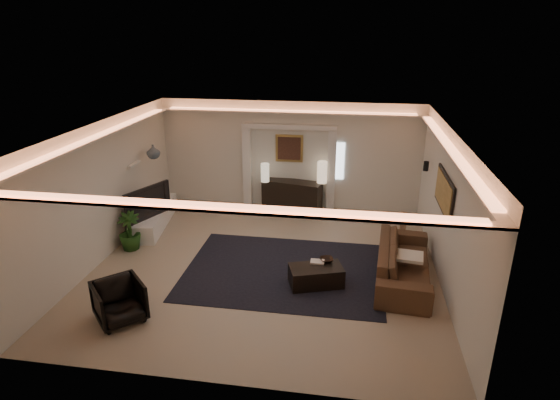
# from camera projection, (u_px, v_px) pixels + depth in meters

# --- Properties ---
(floor) EXTENTS (7.00, 7.00, 0.00)m
(floor) POSITION_uv_depth(u_px,v_px,m) (266.00, 265.00, 9.72)
(floor) COLOR gray
(floor) RESTS_ON ground
(ceiling) EXTENTS (7.00, 7.00, 0.00)m
(ceiling) POSITION_uv_depth(u_px,v_px,m) (265.00, 129.00, 8.69)
(ceiling) COLOR white
(ceiling) RESTS_ON ground
(wall_back) EXTENTS (7.00, 0.00, 7.00)m
(wall_back) POSITION_uv_depth(u_px,v_px,m) (289.00, 155.00, 12.44)
(wall_back) COLOR silver
(wall_back) RESTS_ON ground
(wall_front) EXTENTS (7.00, 0.00, 7.00)m
(wall_front) POSITION_uv_depth(u_px,v_px,m) (216.00, 295.00, 5.97)
(wall_front) COLOR silver
(wall_front) RESTS_ON ground
(wall_left) EXTENTS (0.00, 7.00, 7.00)m
(wall_left) POSITION_uv_depth(u_px,v_px,m) (103.00, 191.00, 9.71)
(wall_left) COLOR silver
(wall_left) RESTS_ON ground
(wall_right) EXTENTS (0.00, 7.00, 7.00)m
(wall_right) POSITION_uv_depth(u_px,v_px,m) (447.00, 211.00, 8.69)
(wall_right) COLOR silver
(wall_right) RESTS_ON ground
(cove_soffit) EXTENTS (7.00, 7.00, 0.04)m
(cove_soffit) POSITION_uv_depth(u_px,v_px,m) (265.00, 143.00, 8.79)
(cove_soffit) COLOR silver
(cove_soffit) RESTS_ON ceiling
(daylight_slit) EXTENTS (0.25, 0.03, 1.00)m
(daylight_slit) POSITION_uv_depth(u_px,v_px,m) (339.00, 161.00, 12.26)
(daylight_slit) COLOR white
(daylight_slit) RESTS_ON wall_back
(area_rug) EXTENTS (4.00, 3.00, 0.01)m
(area_rug) POSITION_uv_depth(u_px,v_px,m) (284.00, 271.00, 9.47)
(area_rug) COLOR black
(area_rug) RESTS_ON ground
(pilaster_left) EXTENTS (0.22, 0.20, 2.20)m
(pilaster_left) POSITION_uv_depth(u_px,v_px,m) (247.00, 167.00, 12.64)
(pilaster_left) COLOR silver
(pilaster_left) RESTS_ON ground
(pilaster_right) EXTENTS (0.22, 0.20, 2.20)m
(pilaster_right) POSITION_uv_depth(u_px,v_px,m) (331.00, 171.00, 12.30)
(pilaster_right) COLOR silver
(pilaster_right) RESTS_ON ground
(alcove_header) EXTENTS (2.52, 0.20, 0.12)m
(alcove_header) POSITION_uv_depth(u_px,v_px,m) (289.00, 127.00, 12.06)
(alcove_header) COLOR silver
(alcove_header) RESTS_ON wall_back
(painting_frame) EXTENTS (0.74, 0.04, 0.74)m
(painting_frame) POSITION_uv_depth(u_px,v_px,m) (289.00, 148.00, 12.34)
(painting_frame) COLOR tan
(painting_frame) RESTS_ON wall_back
(painting_canvas) EXTENTS (0.62, 0.02, 0.62)m
(painting_canvas) POSITION_uv_depth(u_px,v_px,m) (289.00, 149.00, 12.31)
(painting_canvas) COLOR #4C2D1E
(painting_canvas) RESTS_ON wall_back
(art_panel_frame) EXTENTS (0.04, 1.64, 0.74)m
(art_panel_frame) POSITION_uv_depth(u_px,v_px,m) (445.00, 193.00, 8.89)
(art_panel_frame) COLOR black
(art_panel_frame) RESTS_ON wall_right
(art_panel_gold) EXTENTS (0.02, 1.50, 0.62)m
(art_panel_gold) POSITION_uv_depth(u_px,v_px,m) (443.00, 193.00, 8.89)
(art_panel_gold) COLOR tan
(art_panel_gold) RESTS_ON wall_right
(wall_sconce) EXTENTS (0.12, 0.12, 0.22)m
(wall_sconce) POSITION_uv_depth(u_px,v_px,m) (426.00, 166.00, 10.66)
(wall_sconce) COLOR black
(wall_sconce) RESTS_ON wall_right
(wall_niche) EXTENTS (0.10, 0.55, 0.04)m
(wall_niche) POSITION_uv_depth(u_px,v_px,m) (134.00, 164.00, 10.93)
(wall_niche) COLOR silver
(wall_niche) RESTS_ON wall_left
(console) EXTENTS (1.67, 0.85, 0.80)m
(console) POSITION_uv_depth(u_px,v_px,m) (292.00, 195.00, 12.56)
(console) COLOR black
(console) RESTS_ON ground
(lamp_left) EXTENTS (0.30, 0.30, 0.50)m
(lamp_left) POSITION_uv_depth(u_px,v_px,m) (265.00, 171.00, 12.29)
(lamp_left) COLOR beige
(lamp_left) RESTS_ON console
(lamp_right) EXTENTS (0.29, 0.29, 0.58)m
(lamp_right) POSITION_uv_depth(u_px,v_px,m) (322.00, 172.00, 12.20)
(lamp_right) COLOR beige
(lamp_right) RESTS_ON console
(media_ledge) EXTENTS (0.92, 2.41, 0.44)m
(media_ledge) POSITION_uv_depth(u_px,v_px,m) (155.00, 217.00, 11.56)
(media_ledge) COLOR white
(media_ledge) RESTS_ON ground
(tv) EXTENTS (1.30, 0.70, 0.77)m
(tv) POSITION_uv_depth(u_px,v_px,m) (144.00, 201.00, 10.88)
(tv) COLOR black
(tv) RESTS_ON media_ledge
(figurine) EXTENTS (0.16, 0.16, 0.41)m
(figurine) POSITION_uv_depth(u_px,v_px,m) (164.00, 192.00, 12.07)
(figurine) COLOR black
(figurine) RESTS_ON media_ledge
(ginger_jar) EXTENTS (0.37, 0.37, 0.34)m
(ginger_jar) POSITION_uv_depth(u_px,v_px,m) (153.00, 152.00, 11.27)
(ginger_jar) COLOR slate
(ginger_jar) RESTS_ON wall_niche
(plant) EXTENTS (0.60, 0.60, 0.87)m
(plant) POSITION_uv_depth(u_px,v_px,m) (129.00, 231.00, 10.26)
(plant) COLOR #1D4013
(plant) RESTS_ON ground
(sofa) EXTENTS (2.62, 1.21, 0.74)m
(sofa) POSITION_uv_depth(u_px,v_px,m) (404.00, 262.00, 9.04)
(sofa) COLOR brown
(sofa) RESTS_ON ground
(throw_blanket) EXTENTS (0.63, 0.54, 0.06)m
(throw_blanket) POSITION_uv_depth(u_px,v_px,m) (408.00, 256.00, 8.90)
(throw_blanket) COLOR beige
(throw_blanket) RESTS_ON sofa
(throw_pillow) EXTENTS (0.19, 0.46, 0.44)m
(throw_pillow) POSITION_uv_depth(u_px,v_px,m) (403.00, 224.00, 10.34)
(throw_pillow) COLOR #9D7352
(throw_pillow) RESTS_ON sofa
(coffee_table) EXTENTS (1.13, 0.84, 0.38)m
(coffee_table) POSITION_uv_depth(u_px,v_px,m) (316.00, 276.00, 8.88)
(coffee_table) COLOR black
(coffee_table) RESTS_ON ground
(bowl) EXTENTS (0.33, 0.33, 0.06)m
(bowl) POSITION_uv_depth(u_px,v_px,m) (327.00, 259.00, 9.03)
(bowl) COLOR black
(bowl) RESTS_ON coffee_table
(magazine) EXTENTS (0.27, 0.20, 0.03)m
(magazine) POSITION_uv_depth(u_px,v_px,m) (317.00, 261.00, 8.98)
(magazine) COLOR beige
(magazine) RESTS_ON coffee_table
(armchair) EXTENTS (1.09, 1.09, 0.71)m
(armchair) POSITION_uv_depth(u_px,v_px,m) (119.00, 302.00, 7.77)
(armchair) COLOR #2C241C
(armchair) RESTS_ON ground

